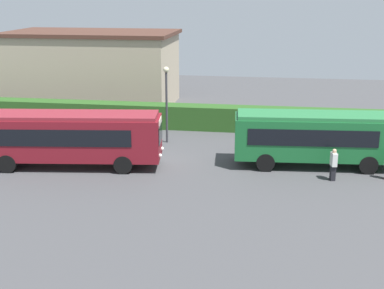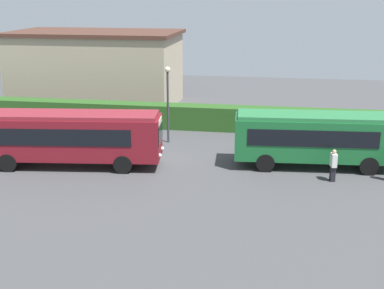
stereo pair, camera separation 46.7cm
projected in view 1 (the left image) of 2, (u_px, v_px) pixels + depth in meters
The scene contains 9 objects.
ground_plane at pixel (153, 163), 29.87m from camera, with size 64.00×64.00×0.00m, color #424244.
bus_maroon at pixel (69, 136), 28.77m from camera, with size 10.38×3.57×3.04m.
bus_green at pixel (315, 136), 28.87m from camera, with size 9.05×3.02×3.00m.
person_left at pixel (55, 135), 31.99m from camera, with size 0.51×0.29×1.81m.
person_center at pixel (284, 140), 30.85m from camera, with size 0.40×0.53×1.87m.
person_right at pixel (333, 164), 26.92m from camera, with size 0.34×0.51×1.70m.
hedge_row at pixel (178, 116), 37.28m from camera, with size 44.00×1.49×1.67m, color #27521D.
depot_building at pixel (93, 68), 44.46m from camera, with size 13.97×7.93×6.18m.
lamppost at pixel (166, 95), 33.09m from camera, with size 0.36×0.36×4.89m.
Camera 1 is at (6.55, -27.68, 9.44)m, focal length 49.16 mm.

